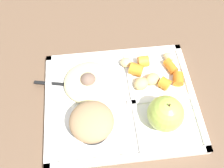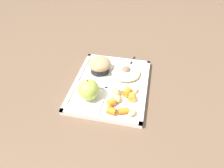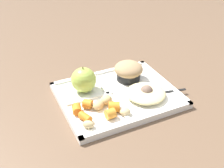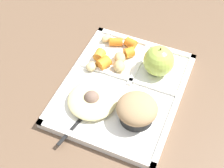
{
  "view_description": "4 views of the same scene",
  "coord_description": "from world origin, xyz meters",
  "px_view_note": "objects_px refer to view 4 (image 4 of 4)",
  "views": [
    {
      "loc": [
        0.05,
        0.24,
        0.51
      ],
      "look_at": [
        0.02,
        -0.02,
        0.06
      ],
      "focal_mm": 39.97,
      "sensor_mm": 36.0,
      "label": 1
    },
    {
      "loc": [
        -0.55,
        -0.12,
        0.52
      ],
      "look_at": [
        -0.04,
        -0.01,
        0.05
      ],
      "focal_mm": 32.84,
      "sensor_mm": 36.0,
      "label": 2
    },
    {
      "loc": [
        -0.3,
        -0.58,
        0.47
      ],
      "look_at": [
        -0.03,
        -0.02,
        0.07
      ],
      "focal_mm": 44.06,
      "sensor_mm": 36.0,
      "label": 3
    },
    {
      "loc": [
        0.45,
        0.16,
        0.62
      ],
      "look_at": [
        0.02,
        -0.02,
        0.05
      ],
      "focal_mm": 52.85,
      "sensor_mm": 36.0,
      "label": 4
    }
  ],
  "objects_px": {
    "green_apple": "(159,61)",
    "bran_muffin": "(137,110)",
    "plastic_fork": "(85,115)",
    "lunch_tray": "(123,89)"
  },
  "relations": [
    {
      "from": "lunch_tray",
      "to": "plastic_fork",
      "type": "relative_size",
      "value": 2.13
    },
    {
      "from": "bran_muffin",
      "to": "plastic_fork",
      "type": "height_order",
      "value": "bran_muffin"
    },
    {
      "from": "green_apple",
      "to": "bran_muffin",
      "type": "bearing_deg",
      "value": 0.0
    },
    {
      "from": "lunch_tray",
      "to": "bran_muffin",
      "type": "relative_size",
      "value": 3.74
    },
    {
      "from": "lunch_tray",
      "to": "bran_muffin",
      "type": "distance_m",
      "value": 0.1
    },
    {
      "from": "green_apple",
      "to": "plastic_fork",
      "type": "height_order",
      "value": "green_apple"
    },
    {
      "from": "green_apple",
      "to": "plastic_fork",
      "type": "relative_size",
      "value": 0.51
    },
    {
      "from": "lunch_tray",
      "to": "plastic_fork",
      "type": "distance_m",
      "value": 0.11
    },
    {
      "from": "green_apple",
      "to": "plastic_fork",
      "type": "xyz_separation_m",
      "value": [
        0.18,
        -0.11,
        -0.04
      ]
    },
    {
      "from": "green_apple",
      "to": "lunch_tray",
      "type": "bearing_deg",
      "value": -35.93
    }
  ]
}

